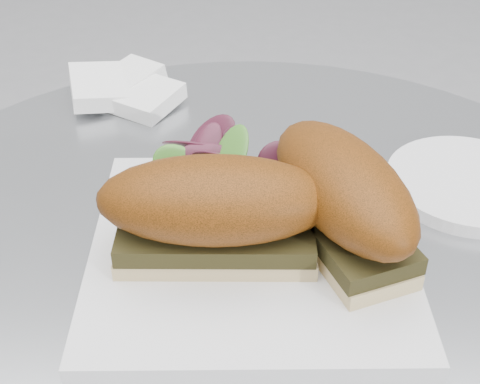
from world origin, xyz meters
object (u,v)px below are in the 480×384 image
object	(u,v)px
sandwich_left	(215,210)
sandwich_right	(342,195)
plate	(250,251)
saucer	(468,183)

from	to	relation	value
sandwich_left	sandwich_right	size ratio (longest dim) A/B	0.93
plate	sandwich_right	bearing A→B (deg)	6.02
plate	sandwich_left	size ratio (longest dim) A/B	1.43
sandwich_left	saucer	distance (m)	0.25
sandwich_right	saucer	distance (m)	0.16
sandwich_left	saucer	world-z (taller)	sandwich_left
saucer	sandwich_left	bearing A→B (deg)	-152.26
sandwich_right	saucer	bearing A→B (deg)	103.45
sandwich_right	saucer	xyz separation A→B (m)	(0.12, 0.09, -0.05)
sandwich_left	plate	bearing A→B (deg)	27.56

